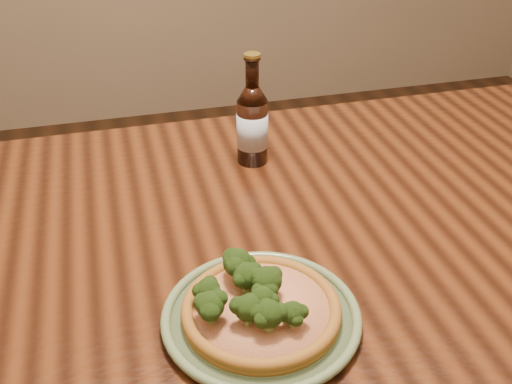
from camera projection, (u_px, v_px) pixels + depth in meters
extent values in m
cube|color=#47220F|center=(344.00, 222.00, 1.08)|extent=(1.60, 0.90, 0.04)
cylinder|color=#677F57|center=(261.00, 319.00, 0.84)|extent=(0.26, 0.26, 0.01)
torus|color=#677F57|center=(261.00, 315.00, 0.83)|extent=(0.28, 0.28, 0.01)
torus|color=#677F57|center=(261.00, 316.00, 0.83)|extent=(0.22, 0.22, 0.01)
cylinder|color=#9A6522|center=(261.00, 312.00, 0.83)|extent=(0.22, 0.22, 0.01)
torus|color=#9A6522|center=(261.00, 308.00, 0.82)|extent=(0.22, 0.22, 0.02)
cylinder|color=beige|center=(261.00, 308.00, 0.82)|extent=(0.19, 0.19, 0.01)
sphere|color=#31551A|center=(293.00, 313.00, 0.78)|extent=(0.03, 0.03, 0.03)
sphere|color=#31551A|center=(263.00, 298.00, 0.80)|extent=(0.04, 0.04, 0.03)
sphere|color=#31551A|center=(247.00, 276.00, 0.83)|extent=(0.05, 0.05, 0.04)
sphere|color=#31551A|center=(237.00, 262.00, 0.86)|extent=(0.05, 0.05, 0.04)
sphere|color=#31551A|center=(208.00, 290.00, 0.82)|extent=(0.05, 0.05, 0.03)
sphere|color=#31551A|center=(267.00, 281.00, 0.82)|extent=(0.06, 0.06, 0.04)
sphere|color=#31551A|center=(248.00, 308.00, 0.78)|extent=(0.04, 0.04, 0.04)
sphere|color=#31551A|center=(269.00, 314.00, 0.77)|extent=(0.05, 0.05, 0.04)
sphere|color=#31551A|center=(210.00, 305.00, 0.78)|extent=(0.05, 0.05, 0.04)
cylinder|color=black|center=(252.00, 132.00, 1.19)|extent=(0.06, 0.06, 0.13)
cone|color=black|center=(252.00, 94.00, 1.15)|extent=(0.06, 0.06, 0.03)
cylinder|color=black|center=(252.00, 72.00, 1.13)|extent=(0.03, 0.03, 0.06)
torus|color=black|center=(252.00, 59.00, 1.11)|extent=(0.03, 0.03, 0.00)
cylinder|color=#A58C33|center=(252.00, 55.00, 1.11)|extent=(0.03, 0.03, 0.01)
cylinder|color=silver|center=(252.00, 130.00, 1.19)|extent=(0.06, 0.06, 0.07)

